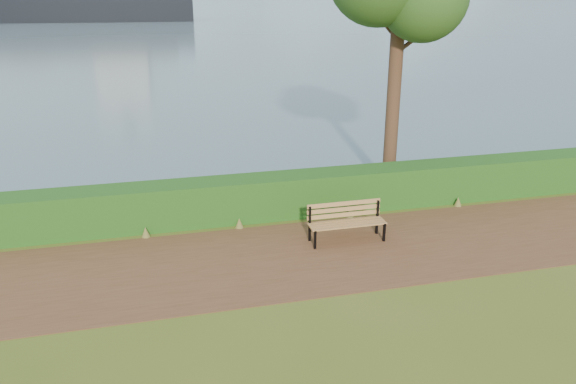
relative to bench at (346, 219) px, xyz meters
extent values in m
plane|color=#4D5C1A|center=(-1.06, -0.85, -0.49)|extent=(140.00, 140.00, 0.00)
cube|color=brown|center=(-1.06, -0.55, -0.48)|extent=(40.00, 3.40, 0.01)
cube|color=#1E4F16|center=(-1.06, 1.75, 0.01)|extent=(32.00, 0.85, 1.00)
cube|color=black|center=(-0.78, -0.29, -0.28)|extent=(0.05, 0.06, 0.42)
cube|color=black|center=(-0.79, 0.12, -0.08)|extent=(0.05, 0.06, 0.80)
cube|color=black|center=(-0.79, -0.09, -0.09)|extent=(0.05, 0.49, 0.05)
cube|color=black|center=(0.79, -0.29, -0.28)|extent=(0.05, 0.06, 0.42)
cube|color=black|center=(0.79, 0.12, -0.08)|extent=(0.05, 0.06, 0.80)
cube|color=black|center=(0.79, -0.09, -0.09)|extent=(0.05, 0.49, 0.05)
cube|color=olive|center=(0.00, -0.26, -0.06)|extent=(1.68, 0.09, 0.03)
cube|color=olive|center=(0.00, -0.15, -0.06)|extent=(1.68, 0.09, 0.03)
cube|color=olive|center=(0.00, -0.03, -0.06)|extent=(1.68, 0.09, 0.03)
cube|color=olive|center=(0.00, 0.09, -0.06)|extent=(1.68, 0.09, 0.03)
cube|color=olive|center=(0.00, 0.15, 0.05)|extent=(1.68, 0.04, 0.10)
cube|color=olive|center=(0.00, 0.15, 0.18)|extent=(1.68, 0.04, 0.10)
cube|color=olive|center=(0.00, 0.15, 0.31)|extent=(1.68, 0.04, 0.10)
cylinder|color=#3C2318|center=(2.29, 2.94, 2.73)|extent=(0.36, 0.36, 6.43)
cylinder|color=#3C2318|center=(2.69, 2.94, 3.45)|extent=(0.94, 0.11, 0.70)
cylinder|color=#3C2318|center=(1.94, 3.03, 3.89)|extent=(0.73, 0.34, 0.64)
camera|label=1|loc=(-3.96, -10.60, 4.75)|focal=35.00mm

